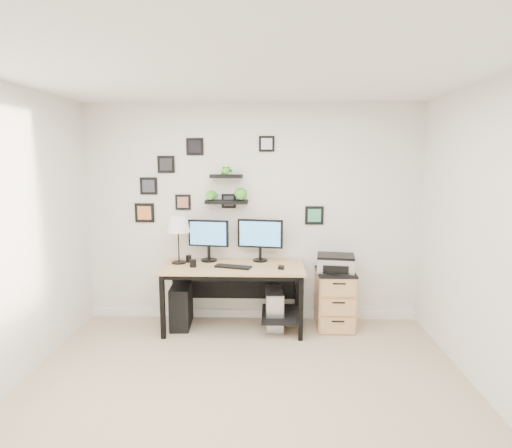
{
  "coord_description": "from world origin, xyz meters",
  "views": [
    {
      "loc": [
        0.21,
        -3.08,
        1.98
      ],
      "look_at": [
        0.05,
        1.83,
        1.2
      ],
      "focal_mm": 30.0,
      "sensor_mm": 36.0,
      "label": 1
    }
  ],
  "objects_px": {
    "desk": "(237,275)",
    "pc_tower_grey": "(274,309)",
    "monitor_left": "(208,237)",
    "file_cabinet": "(335,299)",
    "mug": "(193,263)",
    "pc_tower_black": "(181,306)",
    "table_lamp": "(178,225)",
    "printer": "(336,263)",
    "monitor_right": "(260,237)"
  },
  "relations": [
    {
      "from": "desk",
      "to": "pc_tower_grey",
      "type": "distance_m",
      "value": 0.59
    },
    {
      "from": "monitor_left",
      "to": "file_cabinet",
      "type": "xyz_separation_m",
      "value": [
        1.48,
        -0.11,
        -0.7
      ]
    },
    {
      "from": "monitor_left",
      "to": "file_cabinet",
      "type": "height_order",
      "value": "monitor_left"
    },
    {
      "from": "mug",
      "to": "pc_tower_black",
      "type": "bearing_deg",
      "value": 141.79
    },
    {
      "from": "monitor_left",
      "to": "table_lamp",
      "type": "distance_m",
      "value": 0.38
    },
    {
      "from": "pc_tower_grey",
      "to": "pc_tower_black",
      "type": "bearing_deg",
      "value": 179.57
    },
    {
      "from": "pc_tower_black",
      "to": "file_cabinet",
      "type": "relative_size",
      "value": 0.73
    },
    {
      "from": "pc_tower_black",
      "to": "mug",
      "type": "bearing_deg",
      "value": -42.04
    },
    {
      "from": "table_lamp",
      "to": "file_cabinet",
      "type": "distance_m",
      "value": 2.01
    },
    {
      "from": "table_lamp",
      "to": "printer",
      "type": "distance_m",
      "value": 1.86
    },
    {
      "from": "monitor_right",
      "to": "pc_tower_grey",
      "type": "height_order",
      "value": "monitor_right"
    },
    {
      "from": "desk",
      "to": "mug",
      "type": "bearing_deg",
      "value": -167.39
    },
    {
      "from": "monitor_right",
      "to": "table_lamp",
      "type": "xyz_separation_m",
      "value": [
        -0.94,
        -0.12,
        0.15
      ]
    },
    {
      "from": "monitor_right",
      "to": "printer",
      "type": "height_order",
      "value": "monitor_right"
    },
    {
      "from": "pc_tower_black",
      "to": "file_cabinet",
      "type": "xyz_separation_m",
      "value": [
        1.8,
        0.03,
        0.09
      ]
    },
    {
      "from": "monitor_left",
      "to": "monitor_right",
      "type": "relative_size",
      "value": 0.92
    },
    {
      "from": "desk",
      "to": "table_lamp",
      "type": "distance_m",
      "value": 0.89
    },
    {
      "from": "table_lamp",
      "to": "desk",
      "type": "bearing_deg",
      "value": -5.52
    },
    {
      "from": "desk",
      "to": "monitor_right",
      "type": "bearing_deg",
      "value": 35.52
    },
    {
      "from": "monitor_left",
      "to": "file_cabinet",
      "type": "relative_size",
      "value": 0.74
    },
    {
      "from": "monitor_right",
      "to": "table_lamp",
      "type": "bearing_deg",
      "value": -172.62
    },
    {
      "from": "monitor_left",
      "to": "pc_tower_grey",
      "type": "xyz_separation_m",
      "value": [
        0.78,
        -0.15,
        -0.82
      ]
    },
    {
      "from": "desk",
      "to": "mug",
      "type": "height_order",
      "value": "mug"
    },
    {
      "from": "mug",
      "to": "pc_tower_grey",
      "type": "relative_size",
      "value": 0.18
    },
    {
      "from": "file_cabinet",
      "to": "monitor_right",
      "type": "bearing_deg",
      "value": 171.59
    },
    {
      "from": "pc_tower_grey",
      "to": "printer",
      "type": "height_order",
      "value": "printer"
    },
    {
      "from": "desk",
      "to": "printer",
      "type": "height_order",
      "value": "printer"
    },
    {
      "from": "desk",
      "to": "pc_tower_grey",
      "type": "xyz_separation_m",
      "value": [
        0.43,
        0.02,
        -0.4
      ]
    },
    {
      "from": "monitor_left",
      "to": "pc_tower_black",
      "type": "xyz_separation_m",
      "value": [
        -0.31,
        -0.14,
        -0.79
      ]
    },
    {
      "from": "monitor_left",
      "to": "printer",
      "type": "relative_size",
      "value": 1.09
    },
    {
      "from": "monitor_left",
      "to": "table_lamp",
      "type": "xyz_separation_m",
      "value": [
        -0.33,
        -0.11,
        0.16
      ]
    },
    {
      "from": "monitor_left",
      "to": "monitor_right",
      "type": "xyz_separation_m",
      "value": [
        0.61,
        0.02,
        0.01
      ]
    },
    {
      "from": "pc_tower_grey",
      "to": "monitor_left",
      "type": "bearing_deg",
      "value": 169.16
    },
    {
      "from": "mug",
      "to": "pc_tower_grey",
      "type": "height_order",
      "value": "mug"
    },
    {
      "from": "mug",
      "to": "pc_tower_grey",
      "type": "distance_m",
      "value": 1.09
    },
    {
      "from": "pc_tower_grey",
      "to": "file_cabinet",
      "type": "height_order",
      "value": "file_cabinet"
    },
    {
      "from": "table_lamp",
      "to": "file_cabinet",
      "type": "height_order",
      "value": "table_lamp"
    },
    {
      "from": "file_cabinet",
      "to": "pc_tower_black",
      "type": "bearing_deg",
      "value": -179.14
    },
    {
      "from": "pc_tower_grey",
      "to": "monitor_right",
      "type": "bearing_deg",
      "value": 136.28
    },
    {
      "from": "file_cabinet",
      "to": "printer",
      "type": "distance_m",
      "value": 0.43
    },
    {
      "from": "pc_tower_grey",
      "to": "file_cabinet",
      "type": "bearing_deg",
      "value": 2.87
    },
    {
      "from": "monitor_left",
      "to": "printer",
      "type": "height_order",
      "value": "monitor_left"
    },
    {
      "from": "monitor_right",
      "to": "pc_tower_grey",
      "type": "bearing_deg",
      "value": -43.72
    },
    {
      "from": "desk",
      "to": "pc_tower_grey",
      "type": "height_order",
      "value": "desk"
    },
    {
      "from": "table_lamp",
      "to": "mug",
      "type": "bearing_deg",
      "value": -41.63
    },
    {
      "from": "monitor_left",
      "to": "printer",
      "type": "distance_m",
      "value": 1.51
    },
    {
      "from": "pc_tower_black",
      "to": "pc_tower_grey",
      "type": "height_order",
      "value": "pc_tower_black"
    },
    {
      "from": "desk",
      "to": "monitor_right",
      "type": "height_order",
      "value": "monitor_right"
    },
    {
      "from": "pc_tower_grey",
      "to": "desk",
      "type": "bearing_deg",
      "value": -176.97
    },
    {
      "from": "desk",
      "to": "monitor_left",
      "type": "bearing_deg",
      "value": 153.48
    }
  ]
}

